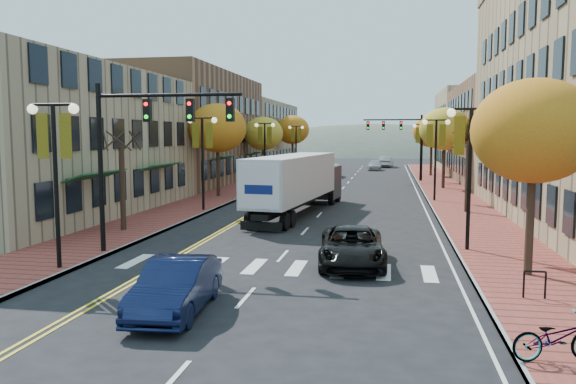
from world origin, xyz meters
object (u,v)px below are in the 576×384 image
at_px(semi_truck, 299,180).
at_px(navy_sedan, 176,286).
at_px(bicycle, 557,338).
at_px(black_suv, 352,247).

distance_m(semi_truck, navy_sedan, 19.86).
bearing_deg(bicycle, navy_sedan, 63.27).
bearing_deg(navy_sedan, bicycle, -16.70).
relative_size(semi_truck, black_suv, 2.88).
relative_size(black_suv, bicycle, 2.69).
distance_m(semi_truck, black_suv, 13.97).
relative_size(navy_sedan, bicycle, 2.34).
bearing_deg(bicycle, black_suv, 15.46).
xyz_separation_m(navy_sedan, bicycle, (9.35, -2.09, -0.09)).
xyz_separation_m(semi_truck, navy_sedan, (-0.22, -19.81, -1.42)).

